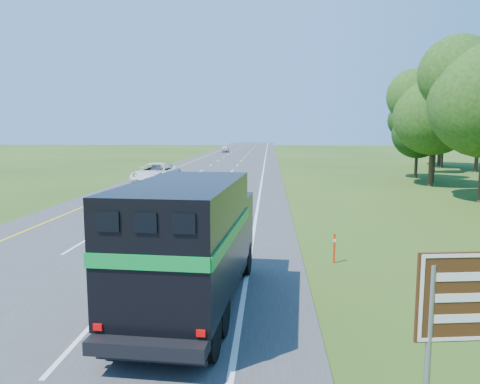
{
  "coord_description": "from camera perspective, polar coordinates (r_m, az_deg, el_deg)",
  "views": [
    {
      "loc": [
        6.23,
        1.25,
        4.88
      ],
      "look_at": [
        4.62,
        26.71,
        1.47
      ],
      "focal_mm": 35.0,
      "sensor_mm": 36.0,
      "label": 1
    }
  ],
  "objects": [
    {
      "name": "horse_truck",
      "position": [
        12.62,
        -5.99,
        -5.93
      ],
      "size": [
        3.05,
        8.16,
        3.54
      ],
      "rotation": [
        0.0,
        0.0,
        -0.07
      ],
      "color": "black",
      "rests_on": "road"
    },
    {
      "name": "far_car",
      "position": [
        101.49,
        -1.85,
        5.27
      ],
      "size": [
        1.92,
        4.18,
        1.39
      ],
      "primitive_type": "imported",
      "rotation": [
        0.0,
        0.0,
        0.07
      ],
      "color": "silver",
      "rests_on": "road"
    },
    {
      "name": "delineator",
      "position": [
        17.64,
        11.43,
        -6.63
      ],
      "size": [
        0.09,
        0.05,
        1.09
      ],
      "color": "red",
      "rests_on": "ground"
    },
    {
      "name": "white_suv",
      "position": [
        42.61,
        -10.21,
        2.23
      ],
      "size": [
        3.59,
        6.92,
        1.86
      ],
      "primitive_type": "imported",
      "rotation": [
        0.0,
        0.0,
        -0.08
      ],
      "color": "white",
      "rests_on": "road"
    },
    {
      "name": "lane_markings",
      "position": [
        49.39,
        -3.64,
        1.98
      ],
      "size": [
        11.15,
        260.0,
        0.01
      ],
      "color": "yellow",
      "rests_on": "road"
    },
    {
      "name": "road",
      "position": [
        49.39,
        -3.64,
        1.95
      ],
      "size": [
        15.0,
        260.0,
        0.04
      ],
      "primitive_type": "cube",
      "color": "#38383A",
      "rests_on": "ground"
    }
  ]
}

